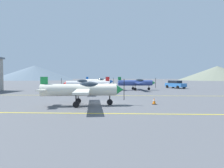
{
  "coord_description": "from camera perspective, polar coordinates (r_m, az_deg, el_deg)",
  "views": [
    {
      "loc": [
        1.78,
        -15.55,
        2.39
      ],
      "look_at": [
        0.49,
        14.0,
        1.2
      ],
      "focal_mm": 28.48,
      "sensor_mm": 36.0,
      "label": 1
    }
  ],
  "objects": [
    {
      "name": "ground_plane",
      "position": [
        15.83,
        -4.0,
        -6.39
      ],
      "size": [
        400.0,
        400.0,
        0.0
      ],
      "primitive_type": "plane",
      "color": "#54565B"
    },
    {
      "name": "apron_line_far",
      "position": [
        22.78,
        -1.99,
        -3.71
      ],
      "size": [
        80.0,
        0.16,
        0.01
      ],
      "primitive_type": "cube",
      "color": "yellow",
      "rests_on": "ground_plane"
    },
    {
      "name": "airplane_back",
      "position": [
        42.12,
        -4.14,
        0.89
      ],
      "size": [
        7.02,
        7.98,
        2.4
      ],
      "color": "silver",
      "rests_on": "ground_plane"
    },
    {
      "name": "hill_left",
      "position": [
        149.83,
        -23.54,
        3.33
      ],
      "size": [
        59.42,
        59.42,
        11.13
      ],
      "primitive_type": "cone",
      "color": "slate",
      "rests_on": "ground_plane"
    },
    {
      "name": "airplane_far",
      "position": [
        32.19,
        7.88,
        0.43
      ],
      "size": [
        7.0,
        8.03,
        2.4
      ],
      "color": "#33478C",
      "rests_on": "ground_plane"
    },
    {
      "name": "traffic_cone_front",
      "position": [
        15.94,
        13.37,
        -5.34
      ],
      "size": [
        0.36,
        0.36,
        0.59
      ],
      "color": "black",
      "rests_on": "ground_plane"
    },
    {
      "name": "apron_line_near",
      "position": [
        11.82,
        -6.29,
        -9.37
      ],
      "size": [
        80.0,
        0.16,
        0.01
      ],
      "primitive_type": "cube",
      "color": "yellow",
      "rests_on": "ground_plane"
    },
    {
      "name": "airplane_near",
      "position": [
        14.93,
        -9.43,
        -1.73
      ],
      "size": [
        7.01,
        8.03,
        2.4
      ],
      "color": "silver",
      "rests_on": "ground_plane"
    },
    {
      "name": "car_sedan",
      "position": [
        39.61,
        19.66,
        -0.07
      ],
      "size": [
        3.75,
        4.62,
        1.62
      ],
      "color": "#3372BF",
      "rests_on": "ground_plane"
    },
    {
      "name": "hill_centerleft",
      "position": [
        144.22,
        30.67,
        3.0
      ],
      "size": [
        51.95,
        51.95,
        9.89
      ],
      "primitive_type": "cone",
      "color": "slate",
      "rests_on": "ground_plane"
    },
    {
      "name": "airplane_mid",
      "position": [
        25.78,
        -8.28,
        -0.03
      ],
      "size": [
        7.01,
        8.03,
        2.4
      ],
      "color": "silver",
      "rests_on": "ground_plane"
    }
  ]
}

